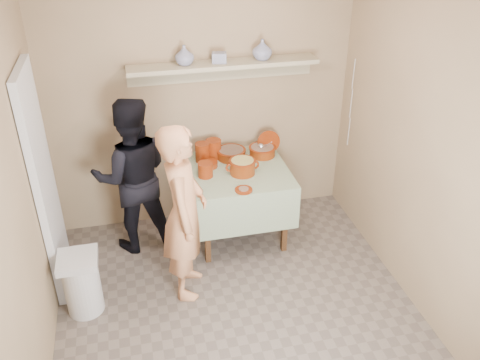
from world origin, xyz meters
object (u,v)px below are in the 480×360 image
object	(u,v)px
person_cook	(184,213)
person_helper	(133,176)
serving_table	(237,180)
cazuela_rice	(242,166)
trash_bin	(82,283)

from	to	relation	value
person_cook	person_helper	size ratio (longest dim) A/B	1.02
serving_table	cazuela_rice	world-z (taller)	cazuela_rice
person_helper	serving_table	size ratio (longest dim) A/B	1.60
person_cook	trash_bin	xyz separation A→B (m)	(-0.89, -0.08, -0.51)
cazuela_rice	trash_bin	size ratio (longest dim) A/B	0.59
trash_bin	person_helper	bearing A→B (deg)	58.86
person_cook	person_helper	world-z (taller)	person_cook
person_cook	serving_table	distance (m)	0.94
person_helper	serving_table	world-z (taller)	person_helper
serving_table	trash_bin	distance (m)	1.73
serving_table	trash_bin	world-z (taller)	serving_table
trash_bin	serving_table	bearing A→B (deg)	27.28
person_cook	cazuela_rice	world-z (taller)	person_cook
person_helper	serving_table	bearing A→B (deg)	175.10
person_helper	cazuela_rice	size ratio (longest dim) A/B	4.71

